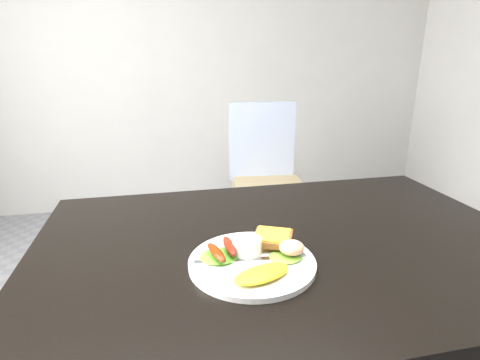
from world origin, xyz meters
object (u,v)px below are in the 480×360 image
dining_chair (269,188)px  plate (252,263)px  dining_table (287,246)px  person (211,140)px

dining_chair → plate: (-0.43, -1.29, 0.31)m
dining_table → person: (-0.07, 0.84, 0.09)m
dining_chair → person: (-0.39, -0.36, 0.37)m
dining_chair → plate: 1.40m
person → dining_chair: bearing=-152.7°
dining_table → plate: plate is taller
dining_chair → plate: plate is taller
dining_chair → plate: size_ratio=1.48×
dining_chair → person: person is taller
person → plate: bearing=71.5°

